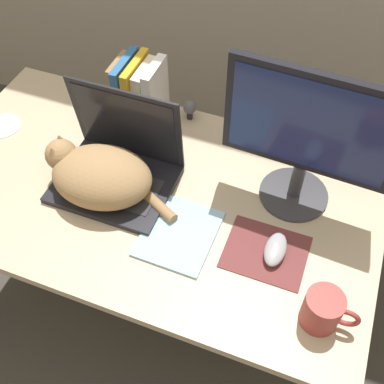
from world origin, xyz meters
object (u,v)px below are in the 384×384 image
(cat, at_px, (99,175))
(computer_mouse, at_px, (275,249))
(cd_disc, at_px, (2,126))
(notepad, at_px, (179,233))
(book_row, at_px, (139,90))
(external_monitor, at_px, (308,137))
(webcam, at_px, (191,108))
(laptop, at_px, (118,166))
(mug, at_px, (323,310))

(cat, height_order, computer_mouse, cat)
(cat, height_order, cd_disc, cat)
(notepad, bearing_deg, book_row, 126.24)
(external_monitor, xyz_separation_m, computer_mouse, (-0.00, -0.21, -0.22))
(computer_mouse, relative_size, book_row, 0.53)
(webcam, xyz_separation_m, cd_disc, (-0.57, -0.25, -0.04))
(external_monitor, distance_m, book_row, 0.60)
(laptop, bearing_deg, book_row, 102.00)
(notepad, relative_size, cd_disc, 1.89)
(external_monitor, relative_size, webcam, 6.42)
(laptop, height_order, mug, laptop)
(mug, bearing_deg, computer_mouse, 135.62)
(laptop, bearing_deg, external_monitor, 13.12)
(mug, bearing_deg, notepad, 164.87)
(laptop, bearing_deg, cat, -109.29)
(book_row, relative_size, mug, 1.53)
(cat, xyz_separation_m, external_monitor, (0.52, 0.18, 0.16))
(mug, height_order, cd_disc, mug)
(laptop, xyz_separation_m, book_row, (-0.06, 0.28, 0.05))
(book_row, height_order, webcam, book_row)
(notepad, bearing_deg, webcam, 106.96)
(computer_mouse, relative_size, webcam, 1.56)
(computer_mouse, xyz_separation_m, mug, (0.15, -0.14, 0.03))
(notepad, distance_m, webcam, 0.47)
(external_monitor, relative_size, notepad, 1.97)
(external_monitor, relative_size, computer_mouse, 4.12)
(computer_mouse, distance_m, cd_disc, 0.97)
(laptop, distance_m, cat, 0.07)
(computer_mouse, height_order, cd_disc, computer_mouse)
(mug, bearing_deg, cd_disc, 164.77)
(laptop, distance_m, computer_mouse, 0.51)
(computer_mouse, bearing_deg, laptop, 169.45)
(cat, relative_size, cd_disc, 3.44)
(external_monitor, relative_size, cd_disc, 3.72)
(laptop, relative_size, webcam, 4.84)
(cat, xyz_separation_m, computer_mouse, (0.52, -0.03, -0.05))
(computer_mouse, height_order, webcam, webcam)
(external_monitor, bearing_deg, cd_disc, -176.95)
(cat, xyz_separation_m, webcam, (0.13, 0.39, -0.03))
(external_monitor, bearing_deg, book_row, 163.41)
(computer_mouse, bearing_deg, book_row, 146.08)
(external_monitor, relative_size, mug, 3.32)
(computer_mouse, bearing_deg, mug, -44.38)
(notepad, bearing_deg, mug, -15.13)
(cat, height_order, external_monitor, external_monitor)
(cd_disc, bearing_deg, computer_mouse, -9.34)
(book_row, distance_m, notepad, 0.52)
(cd_disc, bearing_deg, webcam, 24.23)
(laptop, xyz_separation_m, external_monitor, (0.50, 0.12, 0.18))
(mug, bearing_deg, laptop, 159.89)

